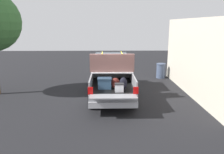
# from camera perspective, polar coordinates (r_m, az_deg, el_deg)

# --- Properties ---
(ground_plane) EXTENTS (40.00, 40.00, 0.00)m
(ground_plane) POSITION_cam_1_polar(r_m,az_deg,el_deg) (11.66, -0.06, -4.60)
(ground_plane) COLOR black
(pickup_truck) EXTENTS (6.05, 2.06, 2.23)m
(pickup_truck) POSITION_cam_1_polar(r_m,az_deg,el_deg) (11.77, -0.11, 0.50)
(pickup_truck) COLOR gray
(pickup_truck) RESTS_ON ground_plane
(building_facade) EXTENTS (8.27, 0.36, 3.82)m
(building_facade) POSITION_cam_1_polar(r_m,az_deg,el_deg) (12.23, 19.58, 4.67)
(building_facade) COLOR beige
(building_facade) RESTS_ON ground_plane
(trash_can) EXTENTS (0.60, 0.60, 0.98)m
(trash_can) POSITION_cam_1_polar(r_m,az_deg,el_deg) (15.64, 12.05, 1.56)
(trash_can) COLOR #3F4C66
(trash_can) RESTS_ON ground_plane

